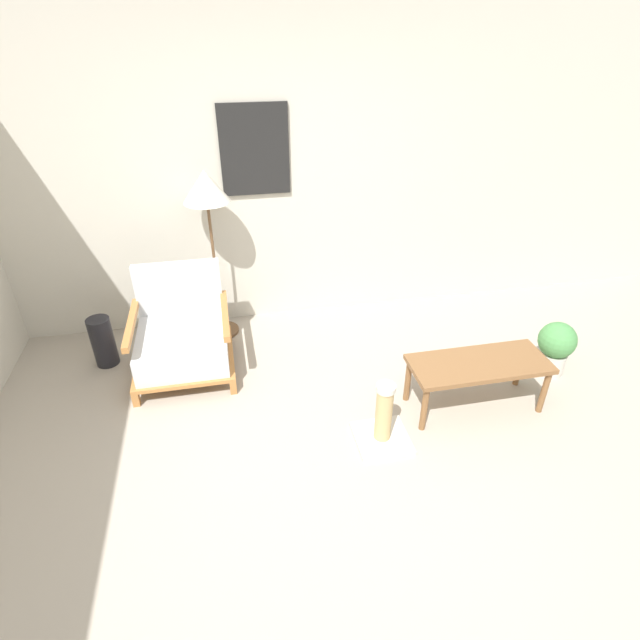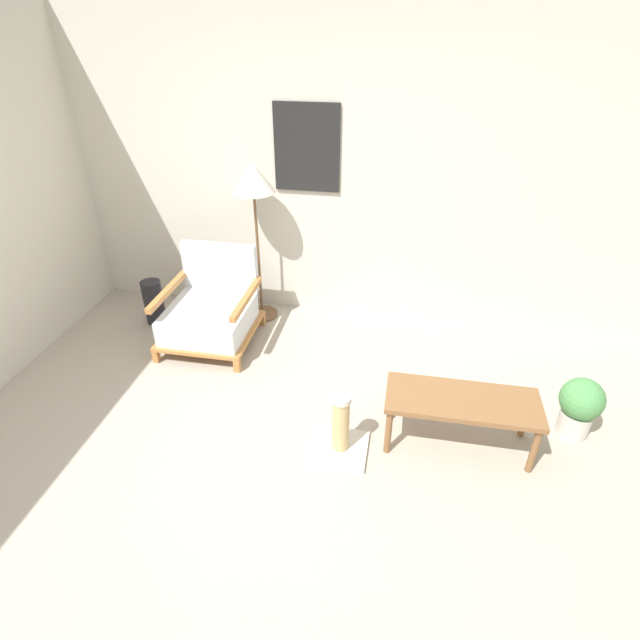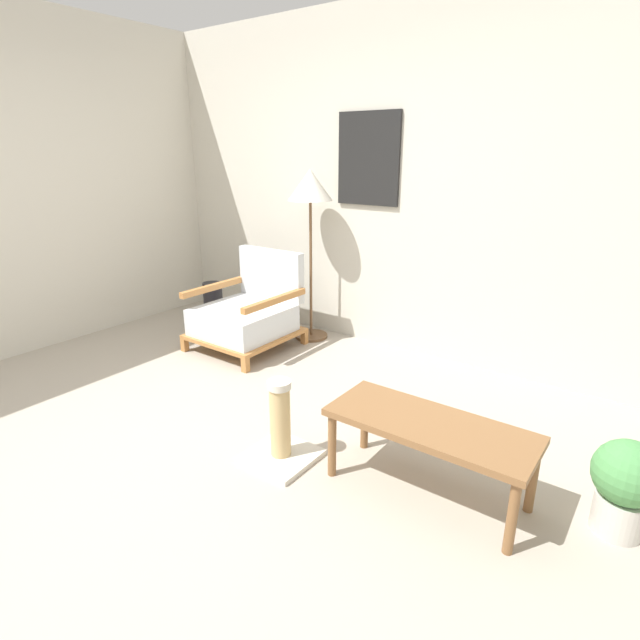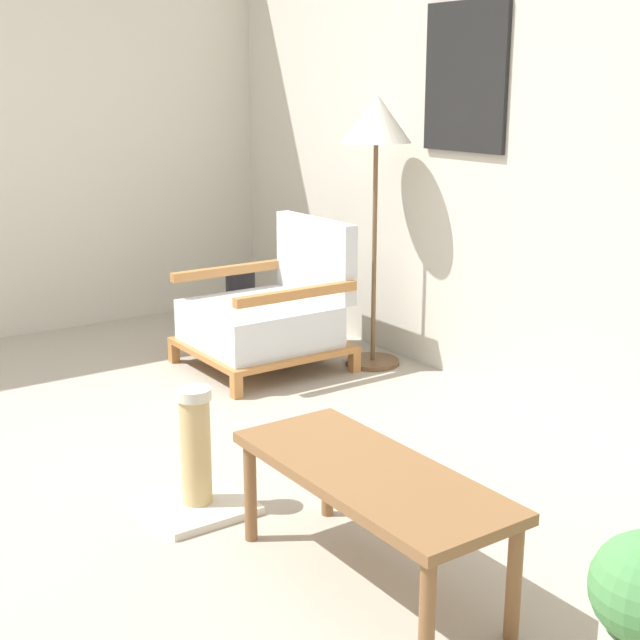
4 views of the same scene
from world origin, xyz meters
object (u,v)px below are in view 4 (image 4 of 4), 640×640
at_px(coffee_table, 370,484).
at_px(vase, 241,301).
at_px(scratching_post, 197,470).
at_px(floor_lamp, 376,136).
at_px(armchair, 269,314).

distance_m(coffee_table, vase, 2.95).
xyz_separation_m(coffee_table, scratching_post, (-0.76, -0.21, -0.19)).
relative_size(floor_lamp, coffee_table, 1.49).
bearing_deg(coffee_table, scratching_post, -164.70).
height_order(floor_lamp, scratching_post, floor_lamp).
xyz_separation_m(coffee_table, vase, (-2.73, 1.10, -0.13)).
bearing_deg(floor_lamp, coffee_table, -38.20).
xyz_separation_m(armchair, coffee_table, (2.08, -0.91, 0.05)).
distance_m(armchair, scratching_post, 1.73).
bearing_deg(scratching_post, floor_lamp, 122.22).
xyz_separation_m(armchair, vase, (-0.65, 0.19, -0.08)).
relative_size(armchair, floor_lamp, 0.54).
bearing_deg(scratching_post, coffee_table, 15.30).
bearing_deg(vase, coffee_table, -21.94).
relative_size(coffee_table, vase, 2.33).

